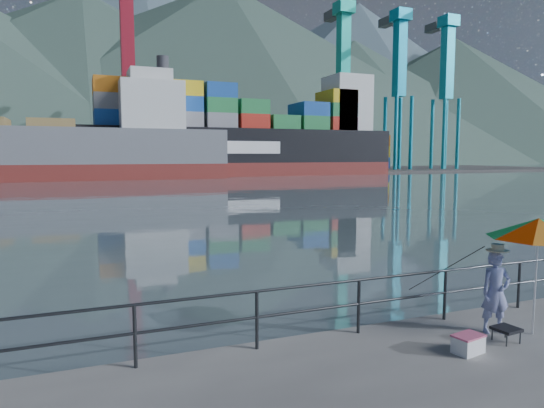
{
  "coord_description": "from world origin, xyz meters",
  "views": [
    {
      "loc": [
        -3.71,
        -5.79,
        3.29
      ],
      "look_at": [
        0.99,
        6.0,
        2.0
      ],
      "focal_mm": 32.0,
      "sensor_mm": 36.0,
      "label": 1
    }
  ],
  "objects_px": {
    "cooler_bag": "(468,345)",
    "container_ship": "(252,140)",
    "bulk_carrier": "(29,149)",
    "beach_umbrella": "(538,228)",
    "fisherman": "(496,292)"
  },
  "relations": [
    {
      "from": "fisherman",
      "to": "beach_umbrella",
      "type": "relative_size",
      "value": 0.71
    },
    {
      "from": "cooler_bag",
      "to": "container_ship",
      "type": "xyz_separation_m",
      "value": [
        21.87,
        72.93,
        5.75
      ]
    },
    {
      "from": "bulk_carrier",
      "to": "container_ship",
      "type": "relative_size",
      "value": 1.1
    },
    {
      "from": "cooler_bag",
      "to": "bulk_carrier",
      "type": "height_order",
      "value": "bulk_carrier"
    },
    {
      "from": "fisherman",
      "to": "cooler_bag",
      "type": "bearing_deg",
      "value": -139.17
    },
    {
      "from": "beach_umbrella",
      "to": "container_ship",
      "type": "relative_size",
      "value": 0.04
    },
    {
      "from": "fisherman",
      "to": "beach_umbrella",
      "type": "bearing_deg",
      "value": -14.02
    },
    {
      "from": "fisherman",
      "to": "beach_umbrella",
      "type": "height_order",
      "value": "beach_umbrella"
    },
    {
      "from": "beach_umbrella",
      "to": "bulk_carrier",
      "type": "relative_size",
      "value": 0.04
    },
    {
      "from": "bulk_carrier",
      "to": "cooler_bag",
      "type": "bearing_deg",
      "value": -79.97
    },
    {
      "from": "bulk_carrier",
      "to": "container_ship",
      "type": "distance_m",
      "value": 34.36
    },
    {
      "from": "beach_umbrella",
      "to": "bulk_carrier",
      "type": "distance_m",
      "value": 70.27
    },
    {
      "from": "bulk_carrier",
      "to": "container_ship",
      "type": "xyz_separation_m",
      "value": [
        34.09,
        3.87,
        1.86
      ]
    },
    {
      "from": "fisherman",
      "to": "bulk_carrier",
      "type": "relative_size",
      "value": 0.03
    },
    {
      "from": "cooler_bag",
      "to": "container_ship",
      "type": "distance_m",
      "value": 76.36
    }
  ]
}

